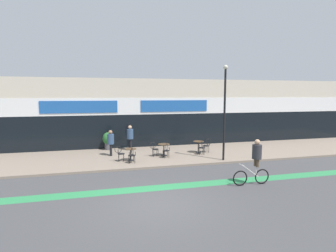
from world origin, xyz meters
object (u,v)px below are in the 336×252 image
Objects in this scene: lamp_post at (225,106)px; bistro_table_0 at (131,152)px; cafe_chair_2_side at (207,144)px; bistro_table_2 at (198,144)px; bistro_table_1 at (164,147)px; cafe_chair_1_near at (166,150)px; cafe_chair_2_near at (202,147)px; cyclist_0 at (255,159)px; pedestrian_far_end at (111,141)px; cafe_chair_0_side at (120,152)px; pedestrian_near_end at (130,135)px; cafe_chair_1_side at (154,148)px; cafe_chair_0_near at (132,154)px; planter_pot at (108,140)px.

bistro_table_0 is at bearing 167.66° from lamp_post.
lamp_post reaches higher than cafe_chair_2_side.
bistro_table_0 is 0.93× the size of bistro_table_2.
cafe_chair_1_near is (0.01, -0.63, -0.02)m from bistro_table_1.
cafe_chair_1_near is 4.32m from lamp_post.
cafe_chair_2_near is 5.59m from cyclist_0.
bistro_table_2 is 0.63m from cafe_chair_2_side.
bistro_table_1 is 3.38m from pedestrian_far_end.
bistro_table_0 is at bearing -160.94° from bistro_table_1.
bistro_table_1 is 3.07m from cafe_chair_2_side.
bistro_table_1 is at bearing 19.86° from cafe_chair_0_side.
bistro_table_1 is 2.97m from pedestrian_near_end.
cafe_chair_0_near is at bearing -143.55° from cafe_chair_1_side.
cafe_chair_0_side is 1.00× the size of cafe_chair_1_side.
cyclist_0 is 9.34m from pedestrian_near_end.
bistro_table_2 reaches higher than bistro_table_1.
bistro_table_2 is 0.44× the size of pedestrian_near_end.
pedestrian_near_end reaches higher than cafe_chair_0_side.
pedestrian_far_end is at bearing -85.82° from planter_pot.
cafe_chair_0_near is at bearing 119.37° from pedestrian_far_end.
cafe_chair_2_side is (5.21, 1.69, 0.00)m from cafe_chair_0_near.
bistro_table_1 is 0.14× the size of lamp_post.
cafe_chair_2_near is 0.89m from cafe_chair_2_side.
lamp_post is at bearing -31.17° from bistro_table_1.
lamp_post reaches higher than bistro_table_0.
pedestrian_near_end is at bearing 140.66° from lamp_post.
cafe_chair_1_side is (-0.63, -0.01, -0.02)m from bistro_table_1.
cafe_chair_1_near is (2.17, 0.75, 0.00)m from cafe_chair_0_near.
cafe_chair_2_near is at bearing 41.85° from cafe_chair_2_side.
cafe_chair_0_near is 4.70m from cafe_chair_2_near.
cafe_chair_0_near is 0.16× the size of lamp_post.
cafe_chair_1_side is at bearing 25.69° from bistro_table_0.
cyclist_0 is at bearing 134.72° from pedestrian_far_end.
pedestrian_far_end is at bearing 30.63° from pedestrian_near_end.
cyclist_0 reaches higher than cafe_chair_1_side.
planter_pot is (-3.40, 3.35, 0.17)m from cafe_chair_1_near.
planter_pot reaches higher than cafe_chair_0_near.
pedestrian_far_end is (-6.01, 6.68, -0.06)m from cyclist_0.
pedestrian_far_end is at bearing 61.14° from cafe_chair_1_near.
cyclist_0 is at bearing 104.29° from pedestrian_near_end.
cafe_chair_1_side is 3.06m from cafe_chair_2_near.
cafe_chair_2_near and cafe_chair_2_side have the same top height.
cafe_chair_0_near is 0.44× the size of cyclist_0.
cafe_chair_1_side is at bearing -54.92° from cafe_chair_0_near.
pedestrian_far_end reaches higher than cafe_chair_0_near.
bistro_table_1 is 0.83× the size of cafe_chair_0_near.
lamp_post is (5.96, -1.17, 2.65)m from cafe_chair_0_side.
cafe_chair_1_near is at bearing 7.37° from cafe_chair_0_side.
pedestrian_near_end is at bearing 84.80° from bistro_table_0.
planter_pot is (-1.24, 4.10, 0.17)m from cafe_chair_0_near.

